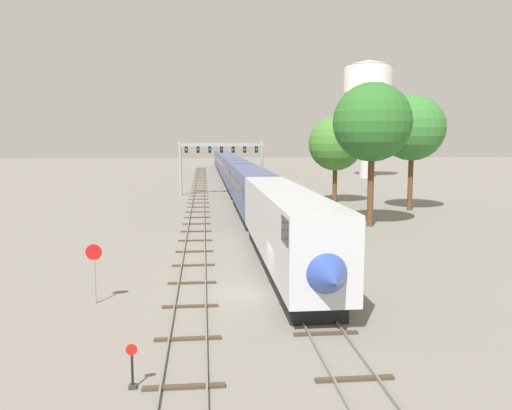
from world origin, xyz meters
TOP-DOWN VIEW (x-y plane):
  - ground_plane at (0.00, 0.00)m, footprint 400.00×400.00m
  - track_main at (2.00, 60.00)m, footprint 2.60×200.00m
  - track_near at (-3.50, 40.00)m, footprint 2.60×160.00m
  - passenger_train at (2.00, 62.80)m, footprint 3.04×137.88m
  - signal_gantry at (-0.25, 47.92)m, footprint 12.10×0.49m
  - water_tower at (30.34, 78.25)m, footprint 9.88×9.88m
  - switch_stand at (-5.10, -9.84)m, footprint 0.36×0.24m
  - stop_sign at (-8.00, -0.99)m, footprint 0.76×0.08m
  - trackside_tree_left at (12.07, 19.43)m, footprint 6.97×6.97m
  - trackside_tree_mid at (13.34, 37.10)m, footprint 6.64×6.64m
  - trackside_tree_right at (19.85, 29.42)m, footprint 7.12×7.12m

SIDE VIEW (x-z plane):
  - ground_plane at x=0.00m, z-range 0.00..0.00m
  - track_main at x=2.00m, z-range -0.01..0.15m
  - track_near at x=-3.50m, z-range -0.01..0.15m
  - switch_stand at x=-5.10m, z-range -0.21..1.25m
  - stop_sign at x=-8.00m, z-range 0.43..3.31m
  - passenger_train at x=2.00m, z-range 0.21..5.01m
  - signal_gantry at x=-0.25m, z-range 1.86..9.52m
  - trackside_tree_mid at x=13.34m, z-range 1.97..12.59m
  - trackside_tree_right at x=19.85m, z-range 2.71..15.31m
  - trackside_tree_left at x=12.07m, z-range 2.87..15.65m
  - water_tower at x=30.34m, z-range 6.73..30.36m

